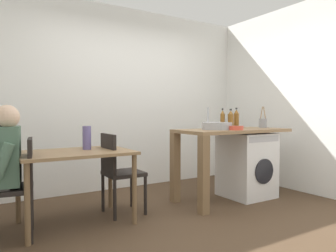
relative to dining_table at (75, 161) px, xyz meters
The scene contains 17 objects.
ground_plane 1.31m from the dining_table, 27.56° to the right, with size 5.46×5.46×0.00m, color #4C3826.
wall_back 1.74m from the dining_table, 50.58° to the left, with size 4.60×0.10×2.70m, color white.
wall_counter_side 3.28m from the dining_table, ahead, with size 0.10×3.80×2.70m, color white.
dining_table is the anchor object (origin of this frame).
chair_person_seat 0.57m from the dining_table, 168.41° to the right, with size 0.46×0.46×0.90m.
chair_opposite 0.50m from the dining_table, ahead, with size 0.40×0.40×0.90m.
kitchen_counter 1.79m from the dining_table, ahead, with size 1.50×0.68×0.92m.
washing_machine 2.27m from the dining_table, ahead, with size 0.60×0.61×0.86m.
sink_basin 1.77m from the dining_table, ahead, with size 0.38×0.38×0.09m, color #9EA0A5.
tap 1.78m from the dining_table, ahead, with size 0.02×0.02×0.28m, color #B2B2B7.
bottle_tall_green 2.07m from the dining_table, ahead, with size 0.06×0.06×0.27m.
bottle_squat_brown 2.15m from the dining_table, ahead, with size 0.08×0.08×0.26m.
bottle_clear_small 2.30m from the dining_table, ahead, with size 0.07×0.07×0.28m.
mixing_bowl 1.92m from the dining_table, 10.96° to the right, with size 0.19×0.19×0.05m.
utensil_crock 2.65m from the dining_table, ahead, with size 0.11×0.11×0.30m.
vase 0.29m from the dining_table, 33.69° to the left, with size 0.09×0.09×0.25m, color slate.
scissors 1.98m from the dining_table, ahead, with size 0.15×0.06×0.01m.
Camera 1 is at (-1.88, -2.66, 1.13)m, focal length 33.61 mm.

